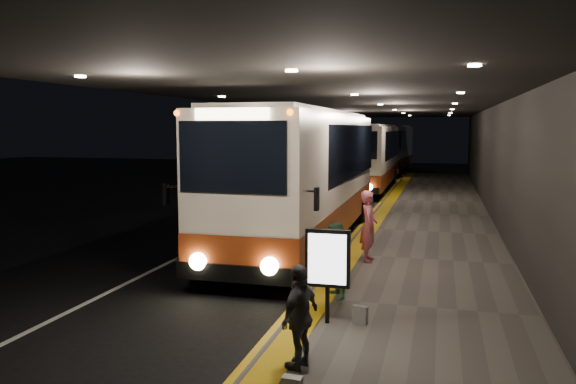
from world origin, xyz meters
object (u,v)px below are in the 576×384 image
at_px(passenger_waiting_grey, 300,316).
at_px(stanchion_post, 335,248).
at_px(coach_third, 389,151).
at_px(passenger_boarding, 369,226).
at_px(coach_second, 370,159).
at_px(passenger_waiting_green, 335,261).
at_px(bag_polka, 360,315).
at_px(info_sign, 328,260).
at_px(coach_main, 305,182).

relative_size(passenger_waiting_grey, stanchion_post, 1.29).
bearing_deg(coach_third, passenger_boarding, -83.04).
distance_m(passenger_boarding, passenger_waiting_grey, 6.74).
relative_size(coach_second, passenger_waiting_green, 7.56).
distance_m(bag_polka, info_sign, 1.12).
relative_size(coach_third, passenger_boarding, 6.45).
bearing_deg(info_sign, stanchion_post, 97.71).
relative_size(coach_third, stanchion_post, 10.08).
bearing_deg(passenger_waiting_grey, coach_main, -150.23).
bearing_deg(passenger_waiting_green, coach_third, 151.77).
bearing_deg(bag_polka, info_sign, -168.67).
height_order(coach_main, coach_second, coach_main).
relative_size(passenger_waiting_grey, bag_polka, 4.70).
xyz_separation_m(coach_third, bag_polka, (2.75, -35.99, -1.45)).
bearing_deg(coach_main, info_sign, -74.25).
relative_size(passenger_boarding, stanchion_post, 1.56).
height_order(coach_main, passenger_waiting_grey, coach_main).
relative_size(passenger_boarding, passenger_waiting_green, 1.19).
bearing_deg(coach_third, bag_polka, -82.87).
xyz_separation_m(coach_second, coach_third, (0.00, 12.64, 0.01)).
distance_m(coach_main, stanchion_post, 4.49).
bearing_deg(coach_main, passenger_waiting_green, -71.65).
xyz_separation_m(coach_second, passenger_boarding, (2.30, -18.64, -0.69)).
bearing_deg(passenger_boarding, coach_second, 3.76).
height_order(coach_second, passenger_boarding, coach_second).
bearing_deg(bag_polka, coach_main, 110.64).
relative_size(coach_second, coach_third, 0.99).
xyz_separation_m(passenger_waiting_green, info_sign, (0.13, -1.45, 0.35)).
bearing_deg(passenger_waiting_green, stanchion_post, 158.88).
height_order(coach_main, stanchion_post, coach_main).
xyz_separation_m(passenger_boarding, passenger_waiting_grey, (-0.12, -6.74, -0.16)).
distance_m(passenger_waiting_green, passenger_waiting_grey, 3.37).
bearing_deg(passenger_waiting_green, info_sign, -26.62).
xyz_separation_m(coach_second, bag_polka, (2.75, -23.35, -1.44)).
height_order(passenger_boarding, bag_polka, passenger_boarding).
bearing_deg(passenger_waiting_grey, coach_second, -158.51).
height_order(bag_polka, stanchion_post, stanchion_post).
xyz_separation_m(coach_third, stanchion_post, (1.68, -32.60, -1.03)).
bearing_deg(coach_second, passenger_boarding, -83.57).
distance_m(coach_third, bag_polka, 36.12).
bearing_deg(info_sign, passenger_waiting_grey, -90.91).
height_order(passenger_waiting_grey, bag_polka, passenger_waiting_grey).
bearing_deg(passenger_waiting_green, bag_polka, -4.35).
distance_m(coach_third, passenger_boarding, 31.37).
distance_m(passenger_boarding, passenger_waiting_green, 3.38).
bearing_deg(passenger_boarding, passenger_waiting_green, 172.71).
xyz_separation_m(coach_third, passenger_waiting_green, (2.06, -34.65, -0.84)).
bearing_deg(coach_main, passenger_waiting_grey, -77.54).
height_order(passenger_boarding, passenger_waiting_green, passenger_boarding).
xyz_separation_m(bag_polka, info_sign, (-0.56, -0.11, 0.96)).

